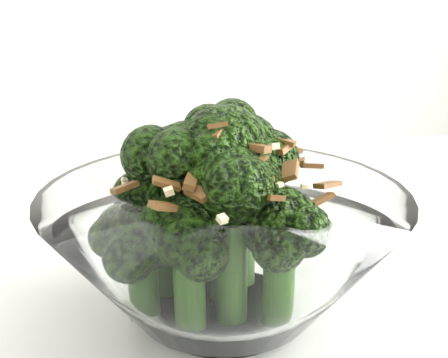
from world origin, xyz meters
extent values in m
cube|color=white|center=(0.08, 0.11, 0.73)|extent=(1.24, 0.86, 0.04)
cylinder|color=white|center=(0.14, 0.09, 0.75)|extent=(0.10, 0.10, 0.01)
cylinder|color=#284F15|center=(0.11, 0.06, 0.79)|extent=(0.02, 0.02, 0.06)
sphere|color=#20430C|center=(0.11, 0.06, 0.83)|extent=(0.05, 0.05, 0.05)
cylinder|color=#284F15|center=(0.17, 0.05, 0.79)|extent=(0.02, 0.02, 0.06)
sphere|color=#20430C|center=(0.17, 0.05, 0.84)|extent=(0.05, 0.05, 0.05)
cylinder|color=#284F15|center=(0.16, 0.11, 0.81)|extent=(0.02, 0.02, 0.09)
sphere|color=#20430C|center=(0.16, 0.11, 0.87)|extent=(0.06, 0.06, 0.06)
cylinder|color=#284F15|center=(0.10, 0.11, 0.80)|extent=(0.02, 0.02, 0.06)
sphere|color=#20430C|center=(0.10, 0.11, 0.84)|extent=(0.05, 0.05, 0.05)
cylinder|color=#284F15|center=(0.14, 0.06, 0.81)|extent=(0.02, 0.02, 0.08)
sphere|color=#20430C|center=(0.14, 0.06, 0.86)|extent=(0.05, 0.05, 0.05)
cylinder|color=#284F15|center=(0.14, 0.09, 0.81)|extent=(0.02, 0.02, 0.10)
sphere|color=#20430C|center=(0.14, 0.09, 0.88)|extent=(0.06, 0.06, 0.06)
cylinder|color=#284F15|center=(0.15, 0.14, 0.79)|extent=(0.02, 0.02, 0.05)
sphere|color=#20430C|center=(0.15, 0.14, 0.83)|extent=(0.05, 0.05, 0.05)
cylinder|color=#284F15|center=(0.12, 0.10, 0.81)|extent=(0.02, 0.02, 0.09)
sphere|color=#20430C|center=(0.12, 0.10, 0.86)|extent=(0.06, 0.06, 0.06)
cylinder|color=#284F15|center=(0.08, 0.08, 0.79)|extent=(0.02, 0.02, 0.05)
sphere|color=#20430C|center=(0.08, 0.08, 0.82)|extent=(0.05, 0.05, 0.05)
cube|color=#905D2C|center=(0.16, 0.06, 0.88)|extent=(0.02, 0.02, 0.01)
cube|color=#905D2C|center=(0.13, 0.08, 0.90)|extent=(0.01, 0.01, 0.01)
cube|color=#905D2C|center=(0.16, 0.14, 0.86)|extent=(0.02, 0.02, 0.00)
cube|color=#905D2C|center=(0.18, 0.10, 0.87)|extent=(0.01, 0.02, 0.00)
cube|color=#905D2C|center=(0.16, 0.12, 0.88)|extent=(0.02, 0.02, 0.01)
cube|color=#905D2C|center=(0.16, 0.06, 0.88)|extent=(0.02, 0.02, 0.01)
cube|color=#905D2C|center=(0.10, 0.09, 0.88)|extent=(0.01, 0.02, 0.01)
cube|color=#905D2C|center=(0.21, 0.07, 0.86)|extent=(0.02, 0.02, 0.01)
cube|color=#905D2C|center=(0.15, 0.13, 0.88)|extent=(0.01, 0.02, 0.01)
cube|color=#905D2C|center=(0.19, 0.11, 0.87)|extent=(0.02, 0.01, 0.01)
cube|color=#905D2C|center=(0.14, 0.12, 0.88)|extent=(0.02, 0.01, 0.01)
cube|color=#905D2C|center=(0.10, 0.09, 0.88)|extent=(0.02, 0.01, 0.01)
cube|color=#905D2C|center=(0.12, 0.08, 0.88)|extent=(0.02, 0.01, 0.01)
cube|color=#905D2C|center=(0.12, 0.15, 0.86)|extent=(0.02, 0.01, 0.01)
cube|color=#905D2C|center=(0.10, 0.15, 0.85)|extent=(0.01, 0.02, 0.01)
cube|color=#905D2C|center=(0.17, 0.13, 0.86)|extent=(0.02, 0.01, 0.01)
cube|color=#905D2C|center=(0.13, 0.09, 0.90)|extent=(0.02, 0.01, 0.01)
cube|color=#905D2C|center=(0.20, 0.09, 0.86)|extent=(0.02, 0.01, 0.01)
cube|color=#905D2C|center=(0.20, 0.05, 0.85)|extent=(0.02, 0.01, 0.01)
cube|color=#905D2C|center=(0.16, 0.05, 0.87)|extent=(0.02, 0.02, 0.01)
cube|color=#905D2C|center=(0.16, 0.16, 0.85)|extent=(0.02, 0.02, 0.01)
cube|color=#905D2C|center=(0.15, 0.09, 0.90)|extent=(0.02, 0.02, 0.01)
cube|color=#905D2C|center=(0.10, 0.04, 0.86)|extent=(0.02, 0.02, 0.01)
cube|color=#905D2C|center=(0.10, 0.06, 0.87)|extent=(0.02, 0.01, 0.01)
cube|color=#905D2C|center=(0.14, 0.10, 0.90)|extent=(0.01, 0.02, 0.01)
cube|color=#905D2C|center=(0.18, 0.14, 0.86)|extent=(0.02, 0.01, 0.01)
cube|color=#905D2C|center=(0.18, 0.13, 0.86)|extent=(0.02, 0.02, 0.01)
cube|color=#905D2C|center=(0.10, 0.12, 0.87)|extent=(0.02, 0.02, 0.01)
cube|color=#905D2C|center=(0.08, 0.08, 0.86)|extent=(0.02, 0.02, 0.01)
cube|color=#905D2C|center=(0.10, 0.10, 0.87)|extent=(0.02, 0.01, 0.01)
cube|color=#905D2C|center=(0.11, 0.07, 0.88)|extent=(0.02, 0.01, 0.01)
cube|color=#905D2C|center=(0.13, 0.07, 0.89)|extent=(0.02, 0.02, 0.01)
cube|color=#905D2C|center=(0.15, 0.15, 0.86)|extent=(0.02, 0.02, 0.01)
cube|color=#905D2C|center=(0.18, 0.06, 0.87)|extent=(0.02, 0.02, 0.01)
cube|color=#905D2C|center=(0.18, 0.09, 0.87)|extent=(0.02, 0.02, 0.01)
cube|color=#905D2C|center=(0.20, 0.12, 0.85)|extent=(0.02, 0.01, 0.01)
cube|color=#905D2C|center=(0.18, 0.10, 0.88)|extent=(0.02, 0.02, 0.01)
cube|color=#905D2C|center=(0.12, 0.05, 0.86)|extent=(0.02, 0.02, 0.01)
cube|color=#905D2C|center=(0.16, 0.11, 0.89)|extent=(0.02, 0.02, 0.01)
cube|color=#905D2C|center=(0.12, 0.12, 0.87)|extent=(0.02, 0.01, 0.01)
cube|color=#905D2C|center=(0.11, 0.05, 0.87)|extent=(0.01, 0.02, 0.01)
cube|color=#905D2C|center=(0.16, 0.03, 0.86)|extent=(0.01, 0.01, 0.01)
cube|color=#905D2C|center=(0.15, 0.06, 0.87)|extent=(0.02, 0.02, 0.01)
cube|color=beige|center=(0.14, 0.11, 0.90)|extent=(0.01, 0.01, 0.01)
cube|color=beige|center=(0.10, 0.10, 0.87)|extent=(0.01, 0.01, 0.01)
cube|color=beige|center=(0.13, 0.12, 0.89)|extent=(0.00, 0.01, 0.00)
cube|color=beige|center=(0.11, 0.11, 0.88)|extent=(0.01, 0.01, 0.01)
cube|color=beige|center=(0.17, 0.14, 0.87)|extent=(0.01, 0.01, 0.01)
cube|color=beige|center=(0.14, 0.09, 0.90)|extent=(0.01, 0.01, 0.00)
cube|color=beige|center=(0.09, 0.13, 0.86)|extent=(0.01, 0.01, 0.00)
cube|color=beige|center=(0.13, 0.04, 0.87)|extent=(0.00, 0.00, 0.00)
cube|color=beige|center=(0.17, 0.10, 0.88)|extent=(0.00, 0.00, 0.00)
cube|color=beige|center=(0.09, 0.09, 0.87)|extent=(0.01, 0.01, 0.00)
cube|color=beige|center=(0.18, 0.11, 0.88)|extent=(0.01, 0.01, 0.00)
cube|color=beige|center=(0.11, 0.12, 0.87)|extent=(0.01, 0.01, 0.01)
cube|color=beige|center=(0.17, 0.07, 0.88)|extent=(0.01, 0.01, 0.01)
cube|color=beige|center=(0.17, 0.04, 0.87)|extent=(0.01, 0.00, 0.00)
cube|color=beige|center=(0.08, 0.09, 0.86)|extent=(0.01, 0.01, 0.00)
cube|color=beige|center=(0.10, 0.05, 0.86)|extent=(0.01, 0.01, 0.01)
cube|color=beige|center=(0.14, 0.14, 0.87)|extent=(0.01, 0.01, 0.01)
cube|color=beige|center=(0.16, 0.04, 0.87)|extent=(0.00, 0.00, 0.00)
cube|color=beige|center=(0.16, 0.15, 0.86)|extent=(0.01, 0.01, 0.00)
cube|color=beige|center=(0.09, 0.13, 0.86)|extent=(0.01, 0.01, 0.01)
cube|color=beige|center=(0.08, 0.10, 0.86)|extent=(0.00, 0.00, 0.00)
cube|color=beige|center=(0.13, 0.03, 0.85)|extent=(0.01, 0.01, 0.01)
cube|color=beige|center=(0.13, 0.12, 0.88)|extent=(0.01, 0.01, 0.00)
cube|color=beige|center=(0.18, 0.12, 0.87)|extent=(0.01, 0.01, 0.00)
cube|color=beige|center=(0.13, 0.08, 0.89)|extent=(0.01, 0.01, 0.01)
cube|color=beige|center=(0.13, 0.08, 0.90)|extent=(0.01, 0.01, 0.01)
cube|color=beige|center=(0.18, 0.13, 0.86)|extent=(0.01, 0.01, 0.00)
cube|color=beige|center=(0.18, 0.05, 0.86)|extent=(0.00, 0.00, 0.00)
camera|label=1|loc=(0.07, -0.30, 0.99)|focal=50.00mm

